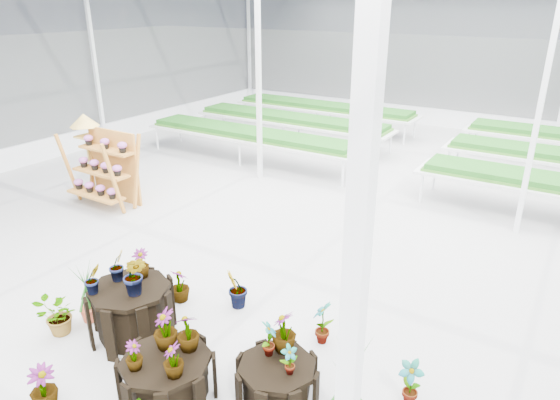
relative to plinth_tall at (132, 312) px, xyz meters
The scene contains 10 objects.
ground_plane 2.37m from the plinth_tall, 68.81° to the left, with size 24.00×24.00×0.00m, color gray.
greenhouse_shell 3.00m from the plinth_tall, 68.81° to the left, with size 18.00×24.00×4.50m, color white, non-canonical shape.
steel_frame 3.00m from the plinth_tall, 68.81° to the left, with size 18.00×24.00×4.50m, color silver, non-canonical shape.
nursery_benches 9.42m from the plinth_tall, 84.85° to the left, with size 16.00×7.00×0.84m, color silver, non-canonical shape.
plinth_tall is the anchor object (origin of this frame).
plinth_mid 1.34m from the plinth_tall, 26.57° to the right, with size 1.04×1.04×0.55m, color black.
plinth_low 2.21m from the plinth_tall, ahead, with size 0.92×0.92×0.41m, color black.
shelf_rack 4.98m from the plinth_tall, 144.03° to the left, with size 1.52×0.80×1.61m, color #AF7029, non-canonical shape.
bird_table 5.78m from the plinth_tall, 146.17° to the left, with size 0.45×0.45×1.88m, color gold, non-canonical shape.
nursery_plants 0.96m from the plinth_tall, ahead, with size 4.80×3.06×1.29m.
Camera 1 is at (3.75, -5.84, 4.20)m, focal length 32.00 mm.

